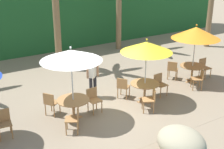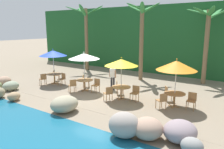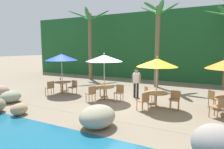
{
  "view_description": "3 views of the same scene",
  "coord_description": "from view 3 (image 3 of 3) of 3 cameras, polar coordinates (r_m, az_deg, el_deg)",
  "views": [
    {
      "loc": [
        -4.93,
        -8.61,
        5.22
      ],
      "look_at": [
        0.54,
        0.14,
        1.26
      ],
      "focal_mm": 49.65,
      "sensor_mm": 36.0,
      "label": 1
    },
    {
      "loc": [
        8.37,
        -10.7,
        4.1
      ],
      "look_at": [
        0.74,
        0.53,
        1.21
      ],
      "focal_mm": 35.69,
      "sensor_mm": 36.0,
      "label": 2
    },
    {
      "loc": [
        4.16,
        -9.2,
        2.82
      ],
      "look_at": [
        -0.71,
        0.22,
        1.4
      ],
      "focal_mm": 31.61,
      "sensor_mm": 36.0,
      "label": 3
    }
  ],
  "objects": [
    {
      "name": "chair_yellow_left",
      "position": [
        8.99,
        9.23,
        -7.33
      ],
      "size": [
        0.58,
        0.58,
        0.87
      ],
      "color": "#9E7042",
      "rests_on": "ground"
    },
    {
      "name": "dining_table_yellow",
      "position": [
        9.6,
        12.64,
        -5.82
      ],
      "size": [
        1.1,
        1.1,
        0.74
      ],
      "color": "#A37547",
      "rests_on": "ground"
    },
    {
      "name": "palm_tree_nearest",
      "position": [
        17.97,
        -6.38,
        11.44
      ],
      "size": [
        3.6,
        3.51,
        6.1
      ],
      "color": "brown",
      "rests_on": "ground"
    },
    {
      "name": "chair_yellow_inland",
      "position": [
        10.37,
        10.43,
        -5.34
      ],
      "size": [
        0.59,
        0.59,
        0.87
      ],
      "color": "#9E7042",
      "rests_on": "ground"
    },
    {
      "name": "rock_seawall",
      "position": [
        6.92,
        0.73,
        -12.97
      ],
      "size": [
        14.1,
        2.63,
        0.98
      ],
      "color": "tan",
      "rests_on": "ground"
    },
    {
      "name": "chair_orange_inland",
      "position": [
        10.41,
        27.2,
        -6.02
      ],
      "size": [
        0.59,
        0.59,
        0.87
      ],
      "color": "#9E7042",
      "rests_on": "ground"
    },
    {
      "name": "chair_blue_seaward",
      "position": [
        12.22,
        -11.14,
        -3.39
      ],
      "size": [
        0.46,
        0.47,
        0.87
      ],
      "color": "#9E7042",
      "rests_on": "ground"
    },
    {
      "name": "chair_blue_left",
      "position": [
        12.33,
        -17.49,
        -3.5
      ],
      "size": [
        0.55,
        0.55,
        0.87
      ],
      "color": "#9E7042",
      "rests_on": "ground"
    },
    {
      "name": "umbrella_yellow",
      "position": [
        9.37,
        12.92,
        3.37
      ],
      "size": [
        1.9,
        1.9,
        2.47
      ],
      "color": "silver",
      "rests_on": "ground"
    },
    {
      "name": "ground_plane",
      "position": [
        10.49,
        2.93,
        -7.97
      ],
      "size": [
        120.0,
        120.0,
        0.0
      ],
      "primitive_type": "plane",
      "color": "gray"
    },
    {
      "name": "dining_table_white",
      "position": [
        10.82,
        -2.24,
        -4.13
      ],
      "size": [
        1.1,
        1.1,
        0.74
      ],
      "color": "#A37547",
      "rests_on": "ground"
    },
    {
      "name": "chair_white_left",
      "position": [
        10.35,
        -6.0,
        -5.28
      ],
      "size": [
        0.58,
        0.57,
        0.87
      ],
      "color": "#9E7042",
      "rests_on": "ground"
    },
    {
      "name": "umbrella_white",
      "position": [
        10.6,
        -2.29,
        4.72
      ],
      "size": [
        1.99,
        1.99,
        2.58
      ],
      "color": "silver",
      "rests_on": "ground"
    },
    {
      "name": "chair_orange_left",
      "position": [
        9.07,
        28.46,
        -8.04
      ],
      "size": [
        0.59,
        0.58,
        0.87
      ],
      "color": "#9E7042",
      "rests_on": "ground"
    },
    {
      "name": "chair_yellow_seaward",
      "position": [
        9.59,
        17.75,
        -6.64
      ],
      "size": [
        0.44,
        0.45,
        0.87
      ],
      "color": "#9E7042",
      "rests_on": "ground"
    },
    {
      "name": "chair_blue_inland",
      "position": [
        13.6,
        -14.21,
        -2.36
      ],
      "size": [
        0.59,
        0.59,
        0.87
      ],
      "color": "#9E7042",
      "rests_on": "ground"
    },
    {
      "name": "chair_white_inland",
      "position": [
        11.66,
        -3.02,
        -3.78
      ],
      "size": [
        0.59,
        0.59,
        0.87
      ],
      "color": "#9E7042",
      "rests_on": "ground"
    },
    {
      "name": "waiter_in_white",
      "position": [
        11.23,
        7.03,
        -1.81
      ],
      "size": [
        0.52,
        0.37,
        1.7
      ],
      "color": "#232328",
      "rests_on": "ground"
    },
    {
      "name": "chair_white_seaward",
      "position": [
        10.58,
        2.13,
        -4.96
      ],
      "size": [
        0.44,
        0.45,
        0.87
      ],
      "color": "#9E7042",
      "rests_on": "ground"
    },
    {
      "name": "umbrella_blue",
      "position": [
        12.56,
        -14.4,
        4.87
      ],
      "size": [
        1.97,
        1.97,
        2.59
      ],
      "color": "silver",
      "rests_on": "ground"
    },
    {
      "name": "dining_table_blue",
      "position": [
        12.74,
        -14.16,
        -2.56
      ],
      "size": [
        1.1,
        1.1,
        0.74
      ],
      "color": "#A37547",
      "rests_on": "ground"
    },
    {
      "name": "palm_tree_second",
      "position": [
        14.65,
        13.07,
        11.7
      ],
      "size": [
        2.84,
        2.73,
        5.89
      ],
      "color": "brown",
      "rests_on": "ground"
    },
    {
      "name": "foliage_backdrop",
      "position": [
        18.67,
        14.61,
        7.95
      ],
      "size": [
        28.0,
        2.4,
        6.0
      ],
      "color": "#1E5628",
      "rests_on": "ground"
    },
    {
      "name": "terrace_deck",
      "position": [
        10.48,
        2.93,
        -7.95
      ],
      "size": [
        18.0,
        5.2,
        0.01
      ],
      "color": "gray",
      "rests_on": "ground"
    }
  ]
}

